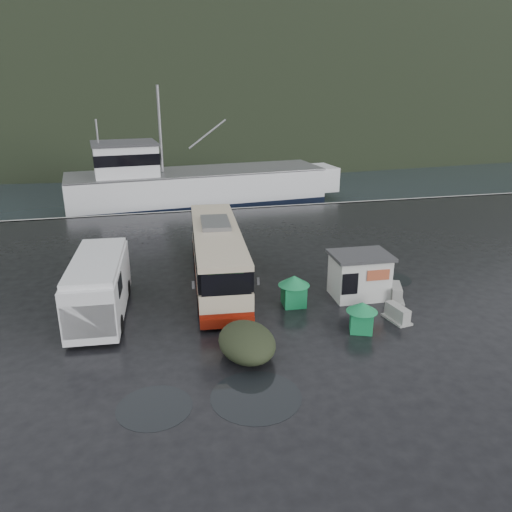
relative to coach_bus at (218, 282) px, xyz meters
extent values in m
plane|color=black|center=(0.20, -3.97, 0.00)|extent=(160.00, 160.00, 0.00)
cube|color=black|center=(0.20, 106.03, 0.00)|extent=(300.00, 180.00, 0.02)
cube|color=#999993|center=(0.20, 16.03, 0.00)|extent=(160.00, 0.60, 1.50)
ellipsoid|color=black|center=(10.20, 246.03, 0.00)|extent=(780.00, 540.00, 570.00)
cylinder|color=black|center=(-0.29, -10.64, 0.01)|extent=(3.22, 3.22, 0.01)
cylinder|color=black|center=(-3.78, -10.47, 0.01)|extent=(2.58, 2.58, 0.01)
cylinder|color=black|center=(9.42, -1.69, 0.01)|extent=(2.29, 2.29, 0.01)
camera|label=1|loc=(-3.57, -25.06, 10.48)|focal=35.00mm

